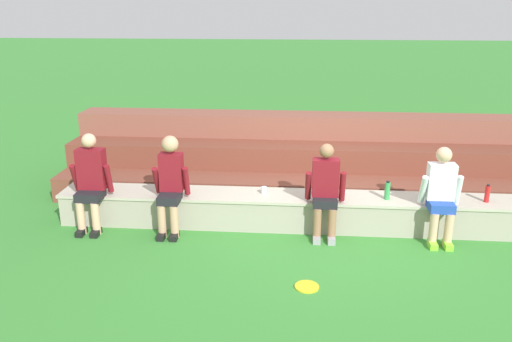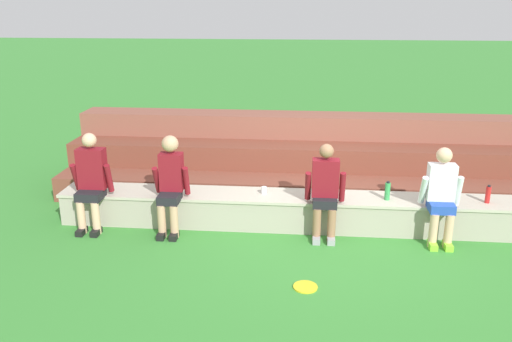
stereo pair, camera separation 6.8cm
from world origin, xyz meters
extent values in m
plane|color=#388433|center=(0.00, 0.00, 0.00)|extent=(80.00, 80.00, 0.00)
cube|color=#A8A08E|center=(0.00, 0.29, 0.23)|extent=(7.47, 0.58, 0.46)
cube|color=#BCB39F|center=(0.00, 0.29, 0.45)|extent=(7.51, 0.62, 0.04)
cube|color=brown|center=(0.00, 1.19, 0.20)|extent=(8.53, 0.63, 0.40)
cube|color=brown|center=(0.00, 1.83, 0.40)|extent=(8.53, 0.63, 0.79)
cube|color=brown|center=(0.00, 2.46, 0.59)|extent=(8.53, 0.63, 1.19)
cylinder|color=#DBAD89|center=(-3.32, -0.23, 0.23)|extent=(0.11, 0.11, 0.46)
cylinder|color=#DBAD89|center=(-3.11, -0.23, 0.23)|extent=(0.11, 0.11, 0.46)
cube|color=black|center=(-3.32, -0.27, 0.04)|extent=(0.10, 0.22, 0.08)
cube|color=black|center=(-3.11, -0.27, 0.04)|extent=(0.10, 0.22, 0.08)
cube|color=black|center=(-3.22, -0.09, 0.52)|extent=(0.34, 0.34, 0.12)
cube|color=maroon|center=(-3.22, 0.05, 0.86)|extent=(0.38, 0.20, 0.57)
sphere|color=#DBAD89|center=(-3.22, 0.05, 1.27)|extent=(0.20, 0.20, 0.20)
cylinder|color=maroon|center=(-3.46, 0.03, 0.73)|extent=(0.08, 0.21, 0.42)
cylinder|color=maroon|center=(-2.98, 0.03, 0.73)|extent=(0.08, 0.18, 0.43)
cylinder|color=tan|center=(-2.18, -0.25, 0.23)|extent=(0.11, 0.11, 0.46)
cylinder|color=tan|center=(-2.01, -0.25, 0.23)|extent=(0.11, 0.11, 0.46)
cube|color=black|center=(-2.18, -0.29, 0.04)|extent=(0.10, 0.22, 0.08)
cube|color=black|center=(-2.01, -0.29, 0.04)|extent=(0.10, 0.22, 0.08)
cube|color=black|center=(-2.10, -0.10, 0.52)|extent=(0.28, 0.36, 0.12)
cube|color=maroon|center=(-2.10, 0.07, 0.84)|extent=(0.31, 0.20, 0.53)
sphere|color=tan|center=(-2.10, 0.07, 1.24)|extent=(0.23, 0.23, 0.23)
cylinder|color=maroon|center=(-2.30, 0.05, 0.72)|extent=(0.08, 0.24, 0.42)
cylinder|color=maroon|center=(-1.89, 0.05, 0.72)|extent=(0.08, 0.19, 0.43)
cylinder|color=#996B4C|center=(-0.09, -0.17, 0.23)|extent=(0.11, 0.11, 0.46)
cylinder|color=#996B4C|center=(0.11, -0.17, 0.23)|extent=(0.11, 0.11, 0.46)
cube|color=#99999E|center=(-0.09, -0.21, 0.04)|extent=(0.10, 0.22, 0.08)
cube|color=#99999E|center=(0.11, -0.21, 0.04)|extent=(0.10, 0.22, 0.08)
cube|color=black|center=(0.01, -0.06, 0.52)|extent=(0.32, 0.28, 0.12)
cube|color=maroon|center=(0.01, 0.03, 0.83)|extent=(0.36, 0.20, 0.51)
sphere|color=#996B4C|center=(0.01, 0.03, 1.20)|extent=(0.19, 0.19, 0.19)
cylinder|color=maroon|center=(-0.22, 0.01, 0.71)|extent=(0.08, 0.20, 0.42)
cylinder|color=maroon|center=(0.24, 0.01, 0.71)|extent=(0.08, 0.16, 0.43)
cylinder|color=#DBAD89|center=(1.42, -0.21, 0.23)|extent=(0.11, 0.11, 0.46)
cylinder|color=#DBAD89|center=(1.61, -0.21, 0.23)|extent=(0.11, 0.11, 0.46)
cube|color=#8CD833|center=(1.42, -0.25, 0.04)|extent=(0.10, 0.22, 0.08)
cube|color=#8CD833|center=(1.61, -0.25, 0.04)|extent=(0.10, 0.22, 0.08)
cube|color=#2347B2|center=(1.52, -0.08, 0.52)|extent=(0.32, 0.32, 0.12)
cube|color=white|center=(1.52, 0.03, 0.82)|extent=(0.35, 0.20, 0.49)
sphere|color=#DBAD89|center=(1.52, 0.03, 1.18)|extent=(0.20, 0.20, 0.20)
cylinder|color=white|center=(1.29, 0.01, 0.71)|extent=(0.08, 0.23, 0.42)
cylinder|color=white|center=(1.74, 0.01, 0.71)|extent=(0.08, 0.17, 0.43)
cylinder|color=red|center=(2.21, 0.25, 0.58)|extent=(0.07, 0.07, 0.23)
cylinder|color=black|center=(2.21, 0.25, 0.71)|extent=(0.04, 0.04, 0.02)
cylinder|color=green|center=(0.87, 0.24, 0.59)|extent=(0.07, 0.07, 0.24)
cylinder|color=black|center=(0.87, 0.24, 0.72)|extent=(0.04, 0.04, 0.02)
cylinder|color=white|center=(-0.83, 0.32, 0.52)|extent=(0.08, 0.08, 0.10)
cylinder|color=yellow|center=(-0.23, -1.41, 0.01)|extent=(0.28, 0.28, 0.02)
camera|label=1|loc=(-0.36, -6.66, 3.06)|focal=36.76mm
camera|label=2|loc=(-0.29, -6.65, 3.06)|focal=36.76mm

